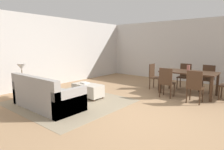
% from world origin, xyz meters
% --- Properties ---
extents(ground_plane, '(10.80, 10.80, 0.00)m').
position_xyz_m(ground_plane, '(0.00, 0.00, 0.00)').
color(ground_plane, '#9E7A56').
extents(wall_back, '(9.00, 0.12, 2.70)m').
position_xyz_m(wall_back, '(0.00, 5.00, 1.35)').
color(wall_back, beige).
rests_on(wall_back, ground_plane).
extents(wall_left, '(0.12, 11.00, 2.70)m').
position_xyz_m(wall_left, '(-4.50, 0.50, 1.35)').
color(wall_left, beige).
rests_on(wall_left, ground_plane).
extents(area_rug, '(3.00, 2.80, 0.01)m').
position_xyz_m(area_rug, '(-2.11, -0.26, 0.00)').
color(area_rug, gray).
rests_on(area_rug, ground_plane).
extents(couch, '(1.99, 0.92, 0.86)m').
position_xyz_m(couch, '(-2.18, -0.95, 0.29)').
color(couch, gray).
rests_on(couch, ground_plane).
extents(ottoman_table, '(0.98, 0.48, 0.42)m').
position_xyz_m(ottoman_table, '(-2.03, 0.38, 0.24)').
color(ottoman_table, '#B7AD9E').
rests_on(ottoman_table, ground_plane).
extents(side_table, '(0.40, 0.40, 0.54)m').
position_xyz_m(side_table, '(-3.48, -0.93, 0.43)').
color(side_table, olive).
rests_on(side_table, ground_plane).
extents(table_lamp, '(0.26, 0.26, 0.52)m').
position_xyz_m(table_lamp, '(-3.48, -0.93, 0.95)').
color(table_lamp, brown).
rests_on(table_lamp, side_table).
extents(dining_table, '(1.67, 0.97, 0.76)m').
position_xyz_m(dining_table, '(0.24, 2.71, 0.67)').
color(dining_table, '#422B1C').
rests_on(dining_table, ground_plane).
extents(dining_chair_near_left, '(0.42, 0.42, 0.92)m').
position_xyz_m(dining_chair_near_left, '(-0.16, 1.90, 0.52)').
color(dining_chair_near_left, '#422B1C').
rests_on(dining_chair_near_left, ground_plane).
extents(dining_chair_near_right, '(0.41, 0.41, 0.92)m').
position_xyz_m(dining_chair_near_right, '(0.69, 1.82, 0.52)').
color(dining_chair_near_right, '#422B1C').
rests_on(dining_chair_near_right, ground_plane).
extents(dining_chair_far_left, '(0.40, 0.40, 0.92)m').
position_xyz_m(dining_chair_far_left, '(-0.15, 3.52, 0.52)').
color(dining_chair_far_left, '#422B1C').
rests_on(dining_chair_far_left, ground_plane).
extents(dining_chair_far_right, '(0.43, 0.43, 0.92)m').
position_xyz_m(dining_chair_far_right, '(0.63, 3.52, 0.52)').
color(dining_chair_far_right, '#422B1C').
rests_on(dining_chair_far_right, ground_plane).
extents(dining_chair_head_west, '(0.41, 0.41, 0.92)m').
position_xyz_m(dining_chair_head_west, '(-0.99, 2.73, 0.52)').
color(dining_chair_head_west, '#422B1C').
rests_on(dining_chair_head_west, ground_plane).
extents(vase_centerpiece, '(0.09, 0.09, 0.20)m').
position_xyz_m(vase_centerpiece, '(0.20, 2.75, 0.86)').
color(vase_centerpiece, '#B26659').
rests_on(vase_centerpiece, dining_table).
extents(book_on_ottoman, '(0.30, 0.25, 0.03)m').
position_xyz_m(book_on_ottoman, '(-2.17, 0.41, 0.44)').
color(book_on_ottoman, silver).
rests_on(book_on_ottoman, ottoman_table).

